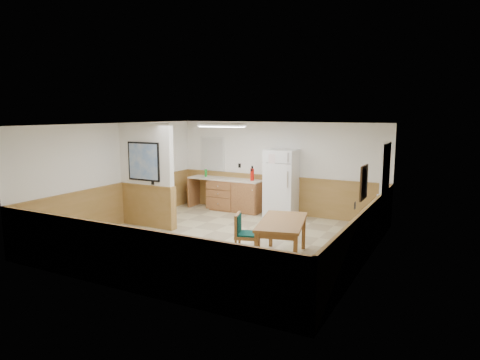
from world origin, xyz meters
The scene contains 20 objects.
ground centered at (0.00, 0.00, 0.00)m, with size 6.00×6.00×0.00m, color #C4B88D.
ceiling centered at (0.00, 0.00, 2.50)m, with size 6.00×6.00×0.02m, color white.
back_wall centered at (0.00, 3.00, 1.25)m, with size 6.00×0.02×2.50m, color white.
right_wall centered at (3.00, 0.00, 1.25)m, with size 0.02×6.00×2.50m, color white.
left_wall centered at (-3.00, 0.00, 1.25)m, with size 0.02×6.00×2.50m, color white.
wainscot_back centered at (0.00, 2.98, 0.50)m, with size 6.00×0.04×1.00m, color #A57A42.
wainscot_right centered at (2.98, 0.00, 0.50)m, with size 0.04×6.00×1.00m, color #A57A42.
wainscot_left centered at (-2.98, 0.00, 0.50)m, with size 0.04×6.00×1.00m, color #A57A42.
partition_wall centered at (-2.25, 0.19, 1.23)m, with size 1.50×0.20×2.50m.
kitchen_counter centered at (-1.21, 2.68, 0.46)m, with size 2.20×0.61×1.00m.
exterior_door centered at (2.96, 1.90, 1.05)m, with size 0.07×1.02×2.15m.
kitchen_window centered at (-2.10, 2.98, 1.55)m, with size 0.80×0.04×1.00m.
wall_painting centered at (2.97, -0.30, 1.55)m, with size 0.04×0.50×0.60m.
fluorescent_fixture centered at (-0.80, 1.30, 2.45)m, with size 1.20×0.30×0.09m.
refrigerator centered at (0.24, 2.63, 0.90)m, with size 0.81×0.73×1.79m.
dining_table centered at (1.55, -0.50, 0.65)m, with size 1.15×1.73×0.75m.
dining_bench centered at (2.74, -0.42, 0.34)m, with size 0.50×1.48×0.45m.
dining_chair centered at (0.84, -0.73, 0.49)m, with size 0.72×0.58×0.85m.
fire_extinguisher centered at (-0.64, 2.68, 1.08)m, with size 0.10×0.10×0.41m.
soap_bottle centered at (-2.16, 2.70, 1.01)m, with size 0.07×0.07×0.22m, color green.
Camera 1 is at (4.47, -7.73, 2.74)m, focal length 32.00 mm.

